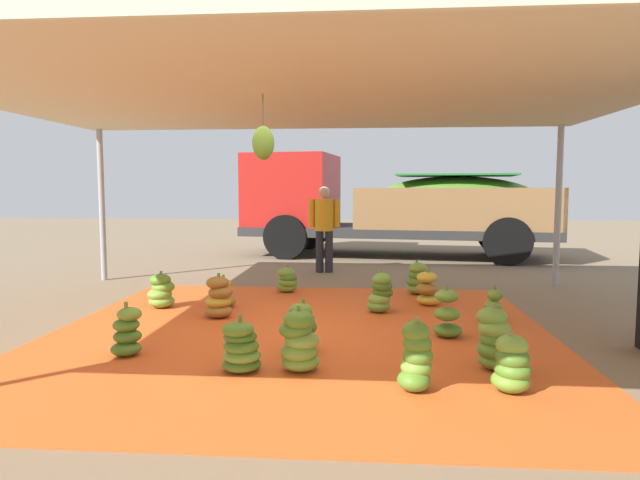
{
  "coord_description": "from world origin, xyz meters",
  "views": [
    {
      "loc": [
        0.7,
        -5.85,
        1.57
      ],
      "look_at": [
        -0.01,
        2.92,
        0.76
      ],
      "focal_mm": 31.0,
      "sensor_mm": 36.0,
      "label": 1
    }
  ],
  "objects_px": {
    "worker_0": "(324,222)",
    "cargo_truck_main": "(387,204)",
    "banana_bunch_7": "(512,365)",
    "banana_bunch_8": "(418,279)",
    "banana_bunch_13": "(495,341)",
    "banana_bunch_3": "(381,294)",
    "banana_bunch_6": "(287,281)",
    "banana_bunch_12": "(223,293)",
    "banana_bunch_0": "(303,329)",
    "banana_bunch_14": "(428,290)",
    "banana_bunch_9": "(493,307)",
    "banana_bunch_1": "(161,292)",
    "banana_bunch_4": "(447,316)",
    "banana_bunch_15": "(241,348)",
    "banana_bunch_10": "(219,298)",
    "banana_bunch_11": "(416,358)",
    "banana_bunch_5": "(127,333)",
    "banana_bunch_2": "(299,343)"
  },
  "relations": [
    {
      "from": "banana_bunch_9",
      "to": "banana_bunch_13",
      "type": "relative_size",
      "value": 0.78
    },
    {
      "from": "banana_bunch_10",
      "to": "banana_bunch_14",
      "type": "distance_m",
      "value": 2.78
    },
    {
      "from": "worker_0",
      "to": "cargo_truck_main",
      "type": "bearing_deg",
      "value": 64.91
    },
    {
      "from": "banana_bunch_4",
      "to": "banana_bunch_6",
      "type": "relative_size",
      "value": 1.21
    },
    {
      "from": "banana_bunch_4",
      "to": "cargo_truck_main",
      "type": "distance_m",
      "value": 7.33
    },
    {
      "from": "banana_bunch_2",
      "to": "banana_bunch_7",
      "type": "xyz_separation_m",
      "value": [
        1.69,
        -0.37,
        -0.04
      ]
    },
    {
      "from": "banana_bunch_9",
      "to": "banana_bunch_11",
      "type": "bearing_deg",
      "value": -115.93
    },
    {
      "from": "banana_bunch_9",
      "to": "banana_bunch_15",
      "type": "bearing_deg",
      "value": -142.99
    },
    {
      "from": "banana_bunch_8",
      "to": "banana_bunch_5",
      "type": "bearing_deg",
      "value": -132.7
    },
    {
      "from": "banana_bunch_8",
      "to": "banana_bunch_15",
      "type": "distance_m",
      "value": 4.1
    },
    {
      "from": "worker_0",
      "to": "banana_bunch_11",
      "type": "bearing_deg",
      "value": -79.25
    },
    {
      "from": "banana_bunch_4",
      "to": "banana_bunch_14",
      "type": "relative_size",
      "value": 1.12
    },
    {
      "from": "banana_bunch_12",
      "to": "banana_bunch_14",
      "type": "xyz_separation_m",
      "value": [
        2.73,
        0.32,
        0.03
      ]
    },
    {
      "from": "banana_bunch_1",
      "to": "worker_0",
      "type": "height_order",
      "value": "worker_0"
    },
    {
      "from": "banana_bunch_15",
      "to": "banana_bunch_0",
      "type": "bearing_deg",
      "value": 52.74
    },
    {
      "from": "banana_bunch_1",
      "to": "worker_0",
      "type": "xyz_separation_m",
      "value": [
        1.92,
        3.35,
        0.73
      ]
    },
    {
      "from": "banana_bunch_9",
      "to": "banana_bunch_14",
      "type": "bearing_deg",
      "value": 124.74
    },
    {
      "from": "banana_bunch_6",
      "to": "banana_bunch_2",
      "type": "bearing_deg",
      "value": -80.37
    },
    {
      "from": "banana_bunch_0",
      "to": "banana_bunch_12",
      "type": "xyz_separation_m",
      "value": [
        -1.29,
        1.93,
        -0.04
      ]
    },
    {
      "from": "banana_bunch_10",
      "to": "banana_bunch_8",
      "type": "bearing_deg",
      "value": 33.65
    },
    {
      "from": "worker_0",
      "to": "banana_bunch_10",
      "type": "bearing_deg",
      "value": -104.81
    },
    {
      "from": "banana_bunch_4",
      "to": "banana_bunch_13",
      "type": "height_order",
      "value": "banana_bunch_13"
    },
    {
      "from": "banana_bunch_6",
      "to": "banana_bunch_3",
      "type": "bearing_deg",
      "value": -42.8
    },
    {
      "from": "banana_bunch_14",
      "to": "banana_bunch_12",
      "type": "bearing_deg",
      "value": -173.23
    },
    {
      "from": "banana_bunch_10",
      "to": "banana_bunch_7",
      "type": "bearing_deg",
      "value": -38.06
    },
    {
      "from": "banana_bunch_2",
      "to": "banana_bunch_4",
      "type": "distance_m",
      "value": 1.87
    },
    {
      "from": "banana_bunch_6",
      "to": "banana_bunch_12",
      "type": "xyz_separation_m",
      "value": [
        -0.71,
        -1.1,
        -0.0
      ]
    },
    {
      "from": "banana_bunch_12",
      "to": "banana_bunch_0",
      "type": "bearing_deg",
      "value": -56.27
    },
    {
      "from": "banana_bunch_2",
      "to": "banana_bunch_10",
      "type": "distance_m",
      "value": 2.26
    },
    {
      "from": "banana_bunch_8",
      "to": "cargo_truck_main",
      "type": "distance_m",
      "value": 4.95
    },
    {
      "from": "banana_bunch_3",
      "to": "banana_bunch_11",
      "type": "distance_m",
      "value": 2.71
    },
    {
      "from": "banana_bunch_4",
      "to": "banana_bunch_5",
      "type": "xyz_separation_m",
      "value": [
        -3.1,
        -0.87,
        -0.02
      ]
    },
    {
      "from": "banana_bunch_2",
      "to": "cargo_truck_main",
      "type": "distance_m",
      "value": 8.58
    },
    {
      "from": "banana_bunch_1",
      "to": "banana_bunch_13",
      "type": "relative_size",
      "value": 0.84
    },
    {
      "from": "banana_bunch_0",
      "to": "banana_bunch_10",
      "type": "bearing_deg",
      "value": 131.47
    },
    {
      "from": "banana_bunch_3",
      "to": "worker_0",
      "type": "distance_m",
      "value": 3.61
    },
    {
      "from": "banana_bunch_12",
      "to": "worker_0",
      "type": "xyz_separation_m",
      "value": [
        1.12,
        3.24,
        0.76
      ]
    },
    {
      "from": "banana_bunch_7",
      "to": "banana_bunch_8",
      "type": "xyz_separation_m",
      "value": [
        -0.34,
        3.98,
        0.01
      ]
    },
    {
      "from": "banana_bunch_13",
      "to": "worker_0",
      "type": "height_order",
      "value": "worker_0"
    },
    {
      "from": "banana_bunch_3",
      "to": "banana_bunch_15",
      "type": "relative_size",
      "value": 1.12
    },
    {
      "from": "banana_bunch_12",
      "to": "banana_bunch_8",
      "type": "bearing_deg",
      "value": 22.58
    },
    {
      "from": "banana_bunch_0",
      "to": "worker_0",
      "type": "relative_size",
      "value": 0.32
    },
    {
      "from": "banana_bunch_3",
      "to": "banana_bunch_6",
      "type": "xyz_separation_m",
      "value": [
        -1.37,
        1.27,
        -0.06
      ]
    },
    {
      "from": "banana_bunch_9",
      "to": "banana_bunch_12",
      "type": "relative_size",
      "value": 1.02
    },
    {
      "from": "banana_bunch_7",
      "to": "banana_bunch_13",
      "type": "height_order",
      "value": "banana_bunch_13"
    },
    {
      "from": "banana_bunch_5",
      "to": "worker_0",
      "type": "height_order",
      "value": "worker_0"
    },
    {
      "from": "banana_bunch_4",
      "to": "banana_bunch_9",
      "type": "bearing_deg",
      "value": 47.32
    },
    {
      "from": "banana_bunch_12",
      "to": "banana_bunch_6",
      "type": "bearing_deg",
      "value": 57.09
    },
    {
      "from": "cargo_truck_main",
      "to": "banana_bunch_13",
      "type": "bearing_deg",
      "value": -85.77
    },
    {
      "from": "banana_bunch_9",
      "to": "banana_bunch_12",
      "type": "bearing_deg",
      "value": 169.72
    }
  ]
}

